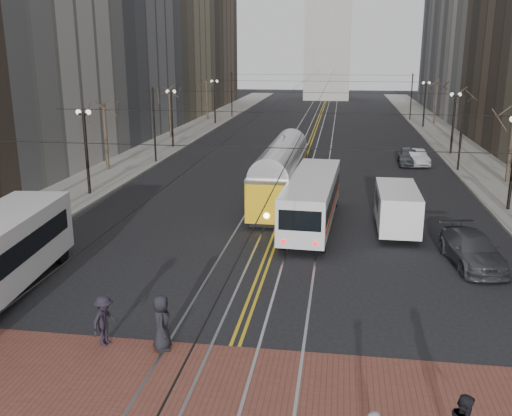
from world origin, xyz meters
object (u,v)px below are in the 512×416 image
(pedestrian_a, at_px, (161,322))
(pedestrian_d, at_px, (104,320))
(sedan_silver, at_px, (416,157))
(rear_bus, at_px, (312,201))
(streetcar, at_px, (281,179))
(sedan_parked, at_px, (472,249))
(cargo_van, at_px, (397,210))
(sedan_grey, at_px, (409,156))

(pedestrian_a, height_order, pedestrian_d, pedestrian_a)
(pedestrian_a, bearing_deg, sedan_silver, -36.28)
(rear_bus, bearing_deg, pedestrian_a, -102.79)
(streetcar, height_order, sedan_parked, streetcar)
(sedan_silver, xyz_separation_m, pedestrian_d, (-14.15, -34.01, 0.21))
(sedan_parked, bearing_deg, streetcar, 126.66)
(sedan_silver, height_order, pedestrian_d, pedestrian_d)
(rear_bus, distance_m, sedan_parked, 9.21)
(rear_bus, xyz_separation_m, cargo_van, (4.66, -0.39, -0.21))
(cargo_van, bearing_deg, rear_bus, 175.51)
(streetcar, bearing_deg, rear_bus, -65.13)
(streetcar, distance_m, sedan_parked, 14.29)
(cargo_van, xyz_separation_m, sedan_silver, (3.34, 19.72, -0.53))
(sedan_silver, relative_size, pedestrian_a, 2.18)
(sedan_silver, bearing_deg, streetcar, -135.70)
(sedan_parked, bearing_deg, sedan_silver, 81.43)
(rear_bus, distance_m, sedan_grey, 20.75)
(sedan_grey, relative_size, pedestrian_d, 2.49)
(streetcar, distance_m, pedestrian_a, 19.95)
(sedan_silver, height_order, pedestrian_a, pedestrian_a)
(rear_bus, relative_size, sedan_silver, 2.62)
(rear_bus, distance_m, pedestrian_d, 15.93)
(rear_bus, bearing_deg, pedestrian_d, -109.70)
(cargo_van, bearing_deg, pedestrian_a, -121.37)
(pedestrian_a, distance_m, pedestrian_d, 1.99)
(cargo_van, relative_size, pedestrian_d, 3.12)
(rear_bus, height_order, sedan_parked, rear_bus)
(rear_bus, xyz_separation_m, pedestrian_a, (-4.16, -14.69, -0.46))
(sedan_grey, distance_m, sedan_parked, 24.38)
(streetcar, relative_size, sedan_grey, 2.98)
(rear_bus, bearing_deg, sedan_silver, 70.54)
(pedestrian_a, bearing_deg, streetcar, -21.96)
(sedan_grey, bearing_deg, streetcar, -121.31)
(streetcar, distance_m, sedan_silver, 17.53)
(sedan_silver, bearing_deg, pedestrian_a, -119.35)
(pedestrian_a, bearing_deg, cargo_van, -48.28)
(rear_bus, distance_m, sedan_silver, 20.93)
(cargo_van, relative_size, pedestrian_a, 2.88)
(rear_bus, relative_size, pedestrian_d, 6.19)
(sedan_silver, height_order, sedan_parked, sedan_parked)
(sedan_parked, height_order, pedestrian_a, pedestrian_a)
(sedan_silver, bearing_deg, sedan_grey, 165.84)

